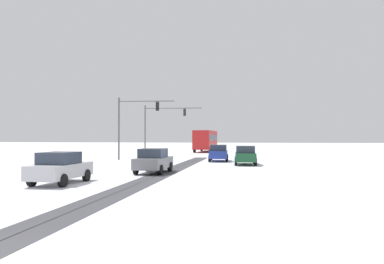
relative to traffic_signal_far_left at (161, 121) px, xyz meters
The scene contains 10 objects.
wheel_track_left_lane 25.06m from the traffic_signal_far_left, 75.46° to the right, with size 0.88×39.04×0.01m, color #424247.
wheel_track_right_lane 24.88m from the traffic_signal_far_left, 77.20° to the right, with size 0.72×39.04×0.01m, color #424247.
sidewalk_kerb_right 30.95m from the traffic_signal_far_left, 56.83° to the right, with size 4.00×39.04×0.12m, color white.
traffic_signal_far_left is the anchor object (origin of this frame).
traffic_signal_near_left 10.00m from the traffic_signal_far_left, 93.11° to the right, with size 5.88×0.67×6.50m.
car_blue_lead 14.12m from the traffic_signal_far_left, 52.31° to the right, with size 1.97×4.17×1.62m.
car_dark_green_second 19.07m from the traffic_signal_far_left, 53.98° to the right, with size 1.95×4.16×1.62m.
car_grey_third 24.44m from the traffic_signal_far_left, 77.87° to the right, with size 1.93×4.15×1.62m.
car_silver_fourth 30.35m from the traffic_signal_far_left, 86.47° to the right, with size 1.88×4.12×1.62m.
bus_oncoming 13.95m from the traffic_signal_far_left, 71.88° to the left, with size 2.87×11.06×3.38m.
Camera 1 is at (4.86, -6.69, 2.39)m, focal length 35.77 mm.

